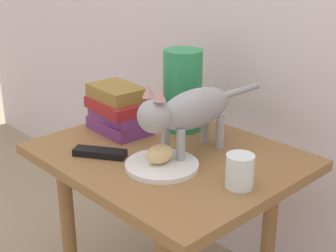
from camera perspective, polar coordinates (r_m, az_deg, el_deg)
name	(u,v)px	position (r m, az deg, el deg)	size (l,w,h in m)	color
side_table	(168,178)	(1.40, 0.00, -6.29)	(0.71, 0.58, 0.56)	olive
plate	(162,165)	(1.27, -0.73, -4.75)	(0.20, 0.20, 0.01)	white
bread_roll	(160,154)	(1.26, -0.99, -3.37)	(0.08, 0.06, 0.05)	#E0BC7A
cat	(188,111)	(1.30, 2.39, 1.82)	(0.09, 0.48, 0.23)	#99999E
book_stack	(118,110)	(1.50, -5.99, 1.95)	(0.21, 0.15, 0.15)	#72337A
green_vase	(183,90)	(1.50, 1.77, 4.33)	(0.12, 0.12, 0.26)	#288C51
candle_jar	(240,173)	(1.17, 8.61, -5.59)	(0.07, 0.07, 0.08)	silver
tv_remote	(100,153)	(1.35, -8.19, -3.20)	(0.15, 0.04, 0.02)	black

